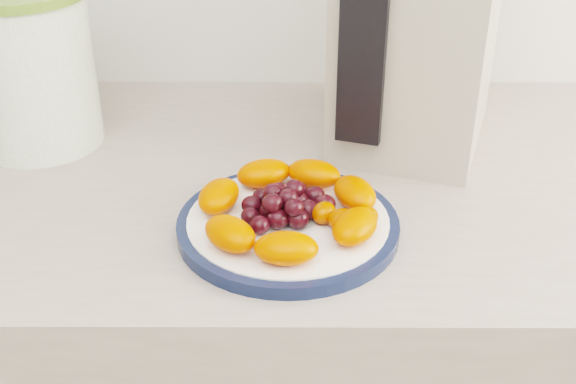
{
  "coord_description": "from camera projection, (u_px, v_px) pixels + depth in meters",
  "views": [
    {
      "loc": [
        0.1,
        0.4,
        1.33
      ],
      "look_at": [
        0.1,
        1.06,
        0.95
      ],
      "focal_mm": 45.0,
      "sensor_mm": 36.0,
      "label": 1
    }
  ],
  "objects": [
    {
      "name": "canister",
      "position": [
        31.0,
        73.0,
        0.93
      ],
      "size": [
        0.2,
        0.2,
        0.2
      ],
      "primitive_type": "cylinder",
      "rotation": [
        0.0,
        0.0,
        -0.27
      ],
      "color": "#3C6A1D",
      "rests_on": "counter"
    },
    {
      "name": "appliance_body",
      "position": [
        421.0,
        23.0,
        0.92
      ],
      "size": [
        0.25,
        0.3,
        0.31
      ],
      "primitive_type": "cube",
      "rotation": [
        0.0,
        0.0,
        -0.32
      ],
      "color": "#A69F90",
      "rests_on": "counter"
    },
    {
      "name": "plate_rim",
      "position": [
        288.0,
        226.0,
        0.78
      ],
      "size": [
        0.24,
        0.24,
        0.01
      ],
      "primitive_type": "cylinder",
      "color": "#131E3D",
      "rests_on": "counter"
    },
    {
      "name": "plate_face",
      "position": [
        288.0,
        225.0,
        0.78
      ],
      "size": [
        0.22,
        0.22,
        0.02
      ],
      "primitive_type": "cylinder",
      "color": "white",
      "rests_on": "counter"
    },
    {
      "name": "appliance_panel",
      "position": [
        363.0,
        48.0,
        0.82
      ],
      "size": [
        0.06,
        0.03,
        0.23
      ],
      "primitive_type": "cube",
      "rotation": [
        0.0,
        0.0,
        -0.32
      ],
      "color": "black",
      "rests_on": "appliance_body"
    },
    {
      "name": "fruit_plate",
      "position": [
        293.0,
        206.0,
        0.77
      ],
      "size": [
        0.21,
        0.21,
        0.04
      ],
      "color": "#EB3800",
      "rests_on": "plate_face"
    }
  ]
}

